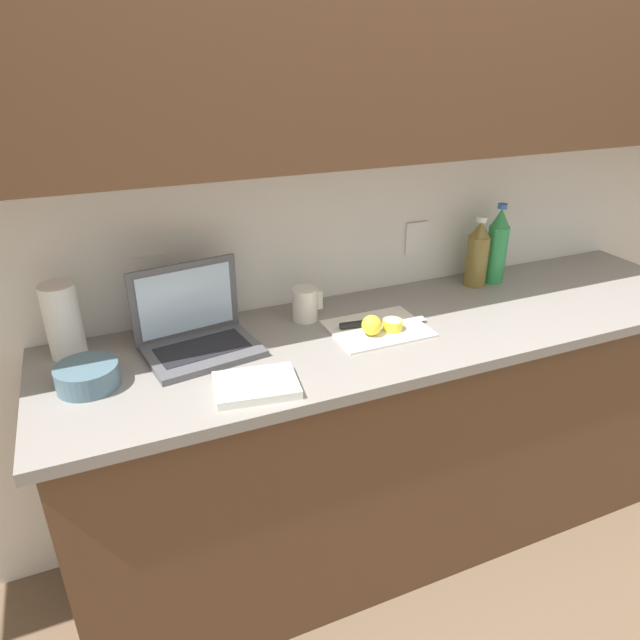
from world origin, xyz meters
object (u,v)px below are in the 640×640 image
object	(u,v)px
lemon_whole_beside	(372,325)
bowl_white	(87,376)
lemon_half_cut	(392,325)
bottle_oil_tall	(477,254)
cutting_board	(378,329)
bottle_green_soda	(497,247)
measuring_cup	(305,304)
knife	(368,323)
paper_towel_roll	(63,321)
laptop	(196,330)

from	to	relation	value
lemon_whole_beside	bowl_white	xyz separation A→B (m)	(-0.83, 0.04, -0.01)
lemon_half_cut	lemon_whole_beside	world-z (taller)	lemon_whole_beside
lemon_half_cut	lemon_whole_beside	distance (m)	0.08
bottle_oil_tall	lemon_whole_beside	bearing A→B (deg)	-157.73
cutting_board	lemon_half_cut	bearing A→B (deg)	-35.62
bottle_oil_tall	bowl_white	xyz separation A→B (m)	(-1.40, -0.19, -0.09)
lemon_half_cut	bottle_oil_tall	distance (m)	0.55
lemon_whole_beside	lemon_half_cut	bearing A→B (deg)	3.61
cutting_board	bottle_oil_tall	world-z (taller)	bottle_oil_tall
cutting_board	bottle_oil_tall	bearing A→B (deg)	20.91
bottle_green_soda	measuring_cup	bearing A→B (deg)	-177.72
lemon_whole_beside	measuring_cup	world-z (taller)	measuring_cup
knife	bottle_green_soda	size ratio (longest dim) A/B	0.97
paper_towel_roll	bowl_white	bearing A→B (deg)	-78.39
laptop	knife	distance (m)	0.55
paper_towel_roll	cutting_board	bearing A→B (deg)	-13.20
cutting_board	knife	size ratio (longest dim) A/B	1.04
knife	lemon_half_cut	distance (m)	0.08
bottle_green_soda	knife	bearing A→B (deg)	-164.74
cutting_board	bowl_white	size ratio (longest dim) A/B	1.86
bowl_white	bottle_oil_tall	bearing A→B (deg)	7.76
measuring_cup	bottle_green_soda	bearing A→B (deg)	2.28
lemon_half_cut	lemon_whole_beside	size ratio (longest dim) A/B	1.01
bottle_green_soda	paper_towel_roll	xyz separation A→B (m)	(-1.53, 0.02, -0.03)
bottle_oil_tall	paper_towel_roll	world-z (taller)	bottle_oil_tall
lemon_whole_beside	knife	bearing A→B (deg)	72.16
lemon_whole_beside	bottle_green_soda	xyz separation A→B (m)	(0.65, 0.23, 0.10)
lemon_half_cut	cutting_board	bearing A→B (deg)	144.38
lemon_half_cut	laptop	bearing A→B (deg)	167.08
knife	measuring_cup	bearing A→B (deg)	146.66
laptop	bottle_green_soda	distance (m)	1.18
knife	lemon_half_cut	size ratio (longest dim) A/B	4.56
bottle_green_soda	measuring_cup	distance (m)	0.80
laptop	measuring_cup	bearing A→B (deg)	0.11
knife	lemon_whole_beside	bearing A→B (deg)	-100.45
knife	bottle_green_soda	distance (m)	0.67
knife	lemon_whole_beside	world-z (taller)	lemon_whole_beside
lemon_half_cut	bottle_oil_tall	world-z (taller)	bottle_oil_tall
bottle_oil_tall	laptop	bearing A→B (deg)	-175.30
measuring_cup	knife	bearing A→B (deg)	-40.72
laptop	bottle_green_soda	size ratio (longest dim) A/B	1.18
bottle_green_soda	bowl_white	bearing A→B (deg)	-172.69
cutting_board	laptop	bearing A→B (deg)	168.83
bottle_oil_tall	measuring_cup	size ratio (longest dim) A/B	2.40
laptop	bottle_green_soda	bearing A→B (deg)	-4.25
lemon_half_cut	paper_towel_roll	distance (m)	0.99
laptop	bottle_green_soda	xyz separation A→B (m)	(1.17, 0.09, 0.08)
cutting_board	lemon_whole_beside	bearing A→B (deg)	-142.86
lemon_half_cut	bowl_white	world-z (taller)	bowl_white
bowl_white	lemon_whole_beside	bearing A→B (deg)	-2.78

